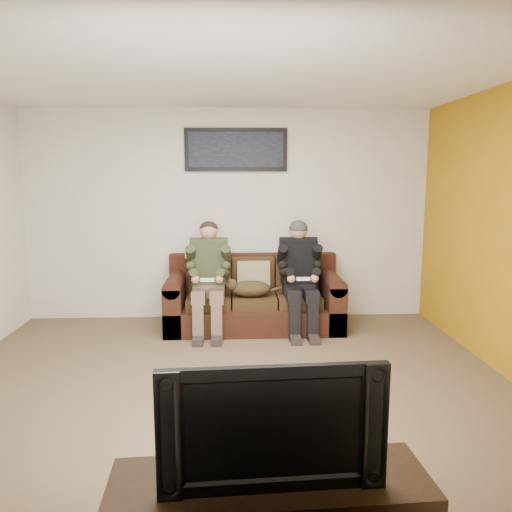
{
  "coord_description": "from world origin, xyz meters",
  "views": [
    {
      "loc": [
        0.07,
        -3.98,
        1.78
      ],
      "look_at": [
        0.3,
        1.2,
        0.95
      ],
      "focal_mm": 35.0,
      "sensor_mm": 36.0,
      "label": 1
    }
  ],
  "objects_px": {
    "person_left": "(209,271)",
    "framed_poster": "(236,150)",
    "television": "(270,419)",
    "cat": "(249,288)",
    "sofa": "(254,300)",
    "person_right": "(300,270)"
  },
  "relations": [
    {
      "from": "person_left",
      "to": "framed_poster",
      "type": "xyz_separation_m",
      "value": [
        0.32,
        0.56,
        1.4
      ]
    },
    {
      "from": "framed_poster",
      "to": "television",
      "type": "height_order",
      "value": "framed_poster"
    },
    {
      "from": "cat",
      "to": "television",
      "type": "relative_size",
      "value": 0.68
    },
    {
      "from": "sofa",
      "to": "person_right",
      "type": "bearing_deg",
      "value": -17.93
    },
    {
      "from": "sofa",
      "to": "person_left",
      "type": "bearing_deg",
      "value": -162.03
    },
    {
      "from": "television",
      "to": "cat",
      "type": "bearing_deg",
      "value": 86.51
    },
    {
      "from": "person_right",
      "to": "television",
      "type": "xyz_separation_m",
      "value": [
        -0.6,
        -3.6,
        0.03
      ]
    },
    {
      "from": "sofa",
      "to": "cat",
      "type": "distance_m",
      "value": 0.3
    },
    {
      "from": "framed_poster",
      "to": "sofa",
      "type": "bearing_deg",
      "value": -63.03
    },
    {
      "from": "person_left",
      "to": "person_right",
      "type": "distance_m",
      "value": 1.05
    },
    {
      "from": "cat",
      "to": "framed_poster",
      "type": "relative_size",
      "value": 0.53
    },
    {
      "from": "person_left",
      "to": "cat",
      "type": "bearing_deg",
      "value": -5.45
    },
    {
      "from": "sofa",
      "to": "cat",
      "type": "xyz_separation_m",
      "value": [
        -0.06,
        -0.21,
        0.19
      ]
    },
    {
      "from": "television",
      "to": "framed_poster",
      "type": "bearing_deg",
      "value": 88.46
    },
    {
      "from": "sofa",
      "to": "television",
      "type": "distance_m",
      "value": 3.8
    },
    {
      "from": "sofa",
      "to": "framed_poster",
      "type": "height_order",
      "value": "framed_poster"
    },
    {
      "from": "person_left",
      "to": "framed_poster",
      "type": "height_order",
      "value": "framed_poster"
    },
    {
      "from": "sofa",
      "to": "framed_poster",
      "type": "distance_m",
      "value": 1.84
    },
    {
      "from": "cat",
      "to": "television",
      "type": "height_order",
      "value": "television"
    },
    {
      "from": "person_left",
      "to": "person_right",
      "type": "xyz_separation_m",
      "value": [
        1.05,
        0.0,
        0.0
      ]
    },
    {
      "from": "person_right",
      "to": "person_left",
      "type": "bearing_deg",
      "value": -179.98
    },
    {
      "from": "cat",
      "to": "television",
      "type": "distance_m",
      "value": 3.57
    }
  ]
}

